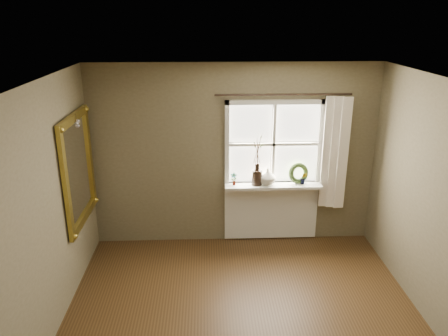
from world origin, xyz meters
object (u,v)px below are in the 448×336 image
dark_jug (257,177)px  wreath (298,175)px  cream_vase (268,177)px  gilt_mirror (78,169)px

dark_jug → wreath: size_ratio=0.71×
dark_jug → cream_vase: bearing=0.0°
wreath → dark_jug: bearing=169.2°
dark_jug → gilt_mirror: (-2.28, -0.57, 0.36)m
cream_vase → dark_jug: bearing=180.0°
dark_jug → wreath: 0.60m
wreath → gilt_mirror: 2.96m
cream_vase → gilt_mirror: 2.52m
wreath → cream_vase: bearing=170.6°
gilt_mirror → dark_jug: bearing=14.1°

